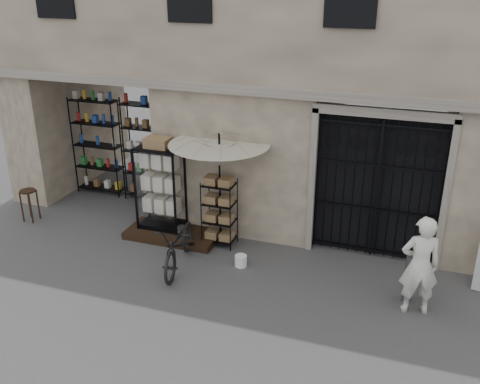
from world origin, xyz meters
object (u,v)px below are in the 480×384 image
at_px(display_cabinet, 161,192).
at_px(wire_rack, 219,214).
at_px(shopkeeper, 413,310).
at_px(market_umbrella, 219,149).
at_px(steel_bollard, 409,278).
at_px(white_bucket, 241,261).
at_px(bicycle, 181,266).
at_px(wooden_stool, 30,205).

distance_m(display_cabinet, wire_rack, 1.41).
bearing_deg(shopkeeper, market_umbrella, -31.85).
bearing_deg(market_umbrella, display_cabinet, -179.88).
bearing_deg(steel_bollard, market_umbrella, 165.67).
height_order(white_bucket, bicycle, bicycle).
distance_m(wire_rack, wooden_stool, 4.57).
height_order(display_cabinet, shopkeeper, display_cabinet).
bearing_deg(market_umbrella, white_bucket, -47.79).
distance_m(white_bucket, wooden_stool, 5.28).
distance_m(market_umbrella, steel_bollard, 4.31).
distance_m(display_cabinet, white_bucket, 2.40).
xyz_separation_m(market_umbrella, wooden_stool, (-4.53, -0.43, -1.69)).
height_order(market_umbrella, bicycle, market_umbrella).
bearing_deg(market_umbrella, wooden_stool, -174.62).
relative_size(bicycle, shopkeeper, 1.05).
bearing_deg(wire_rack, wooden_stool, -163.83).
distance_m(wooden_stool, shopkeeper, 8.58).
height_order(steel_bollard, shopkeeper, steel_bollard).
distance_m(wire_rack, market_umbrella, 1.38).
distance_m(wooden_stool, steel_bollard, 8.41).
distance_m(wire_rack, shopkeeper, 4.21).
xyz_separation_m(wire_rack, bicycle, (-0.41, -1.10, -0.71)).
distance_m(steel_bollard, shopkeeper, 0.54).
relative_size(wooden_stool, shopkeeper, 0.42).
relative_size(bicycle, wooden_stool, 2.48).
bearing_deg(white_bucket, steel_bollard, -3.35).
bearing_deg(steel_bollard, wire_rack, 166.94).
height_order(market_umbrella, wooden_stool, market_umbrella).
bearing_deg(market_umbrella, wire_rack, -78.39).
xyz_separation_m(display_cabinet, steel_bollard, (5.23, -0.98, -0.52)).
height_order(wire_rack, bicycle, wire_rack).
height_order(wire_rack, wooden_stool, wire_rack).
relative_size(display_cabinet, shopkeeper, 1.11).
xyz_separation_m(display_cabinet, white_bucket, (2.10, -0.80, -0.86)).
distance_m(wire_rack, bicycle, 1.37).
height_order(display_cabinet, steel_bollard, display_cabinet).
bearing_deg(bicycle, wooden_stool, 160.09).
relative_size(white_bucket, bicycle, 0.13).
bearing_deg(white_bucket, bicycle, -160.94).
bearing_deg(shopkeeper, steel_bollard, -77.08).
xyz_separation_m(bicycle, shopkeeper, (4.39, -0.06, 0.00)).
bearing_deg(market_umbrella, bicycle, -108.19).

